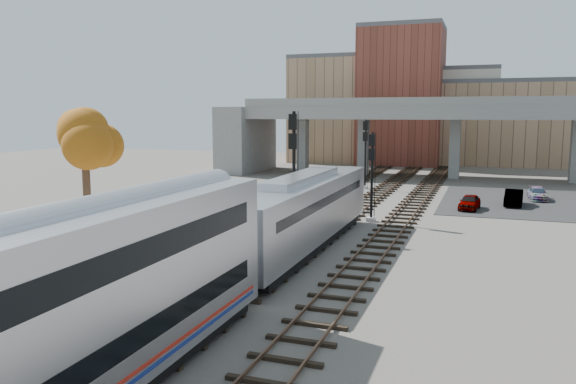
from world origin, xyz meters
The scene contains 16 objects.
ground centered at (0.00, 0.00, 0.00)m, with size 160.00×160.00×0.00m, color #47423D.
platform centered at (-7.25, 0.00, 0.17)m, with size 4.50×60.00×0.35m, color #9E9E99.
yellow_strip centered at (-5.35, 0.00, 0.35)m, with size 0.70×60.00×0.01m, color yellow.
tracks centered at (0.93, 12.50, 0.08)m, with size 10.70×95.00×0.25m.
overpass centered at (4.92, 45.00, 5.81)m, with size 54.00×12.00×9.50m.
buildings_far centered at (1.26, 66.57, 7.88)m, with size 43.00×21.00×20.60m.
parking_lot centered at (14.00, 28.00, 0.02)m, with size 14.00×18.00×0.04m, color black.
locomotive centered at (1.00, 5.06, 2.28)m, with size 3.02×19.05×4.10m.
signal_mast_near centered at (-1.10, 9.65, 4.03)m, with size 0.60×0.64×7.84m.
signal_mast_mid centered at (3.00, 14.78, 3.04)m, with size 0.60×0.64×6.38m.
signal_mast_far centered at (-1.10, 32.17, 3.51)m, with size 0.60×0.64×7.07m.
station_sign centered at (-8.62, -6.50, 1.98)m, with size 0.89×0.23×2.27m.
tree centered at (-10.45, 1.13, 6.23)m, with size 3.60×3.60×8.40m.
car_a centered at (9.51, 22.34, 0.64)m, with size 1.42×3.53×1.20m, color #99999E.
car_b centered at (12.92, 25.63, 0.70)m, with size 1.40×4.02×1.32m, color #99999E.
car_c centered at (15.08, 29.69, 0.58)m, with size 1.52×3.74×1.08m, color #99999E.
Camera 1 is at (10.65, -24.47, 7.71)m, focal length 35.00 mm.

